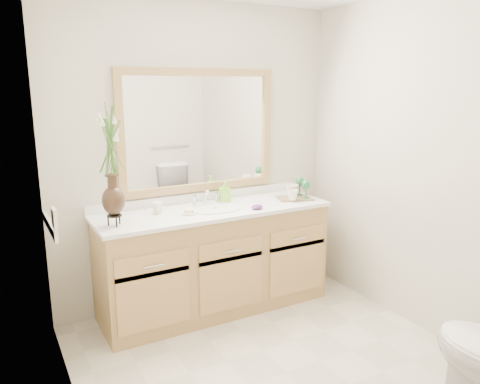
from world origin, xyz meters
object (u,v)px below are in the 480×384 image
soap_bottle (225,193)px  tray (295,198)px  tumbler (158,208)px  flower_vase (111,153)px

soap_bottle → tray: 0.60m
tumbler → tray: tumbler is taller
flower_vase → tray: size_ratio=2.62×
flower_vase → tumbler: size_ratio=8.36×
flower_vase → tray: bearing=1.2°
flower_vase → tumbler: bearing=22.7°
flower_vase → soap_bottle: size_ratio=4.59×
flower_vase → tray: 1.59m
flower_vase → soap_bottle: bearing=12.9°
soap_bottle → tray: (0.56, -0.19, -0.07)m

